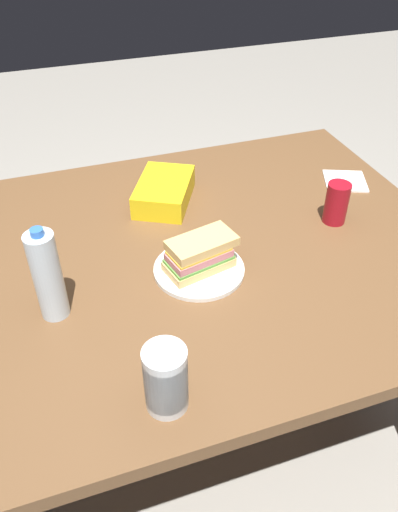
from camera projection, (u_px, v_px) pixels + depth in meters
ground_plane at (195, 415)px, 1.85m from camera, size 8.00×8.00×0.00m
dining_table at (194, 275)px, 1.43m from camera, size 1.43×1.12×0.76m
paper_plate at (199, 269)px, 1.30m from camera, size 0.23×0.23×0.01m
sandwich at (200, 254)px, 1.28m from camera, size 0.20×0.13×0.08m
soda_can_red at (336, 202)px, 1.45m from camera, size 0.07×0.07×0.12m
chip_bag at (164, 192)px, 1.55m from camera, size 0.24×0.27×0.07m
water_bottle_tall at (47, 276)px, 1.12m from camera, size 0.07×0.07×0.24m
plastic_cup_stack at (166, 379)px, 0.95m from camera, size 0.08×0.08×0.15m
paper_napkin at (345, 181)px, 1.66m from camera, size 0.17×0.17×0.01m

